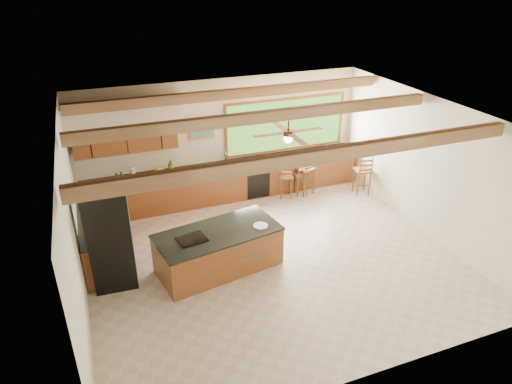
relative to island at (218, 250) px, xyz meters
name	(u,v)px	position (x,y,z in m)	size (l,w,h in m)	color
ground	(272,258)	(1.11, -0.09, -0.42)	(7.20, 7.20, 0.00)	beige
room_shell	(253,147)	(0.94, 0.56, 1.80)	(7.27, 6.54, 3.02)	beige
counter_run	(201,193)	(0.29, 2.43, 0.05)	(7.12, 3.10, 1.27)	brown
island	(218,250)	(0.00, 0.00, 0.00)	(2.53, 1.51, 0.85)	brown
refrigerator	(110,238)	(-1.94, 0.28, 0.55)	(0.80, 0.78, 1.94)	black
bar_stool_a	(287,178)	(2.50, 2.31, 0.14)	(0.42, 0.42, 0.94)	brown
bar_stool_b	(301,175)	(2.91, 2.31, 0.14)	(0.35, 0.35, 0.94)	brown
bar_stool_c	(307,169)	(3.05, 2.29, 0.29)	(0.53, 0.53, 1.19)	brown
bar_stool_d	(364,172)	(4.41, 1.74, 0.24)	(0.46, 0.46, 1.11)	brown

